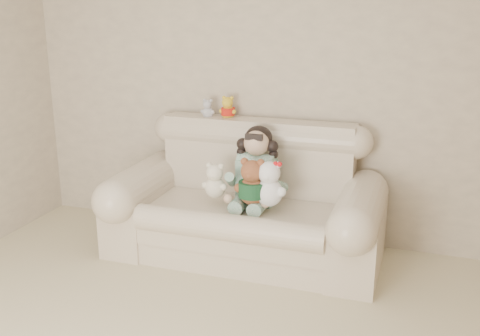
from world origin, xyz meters
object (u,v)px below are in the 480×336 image
seated_child (257,165)px  cream_teddy (215,177)px  brown_teddy (252,177)px  white_cat (269,179)px  sofa (244,194)px

seated_child → cream_teddy: seated_child is taller
seated_child → cream_teddy: (-0.27, -0.19, -0.07)m
seated_child → brown_teddy: size_ratio=1.50×
white_cat → cream_teddy: 0.44m
seated_child → white_cat: size_ratio=1.51×
sofa → seated_child: bearing=46.9°
brown_teddy → white_cat: bearing=-0.7°
sofa → cream_teddy: sofa is taller
seated_child → brown_teddy: (0.04, -0.24, -0.02)m
sofa → white_cat: (0.24, -0.15, 0.19)m
brown_teddy → cream_teddy: bearing=163.6°
sofa → white_cat: sofa is taller
sofa → brown_teddy: size_ratio=5.09×
brown_teddy → white_cat: 0.12m
white_cat → brown_teddy: bearing=-174.4°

